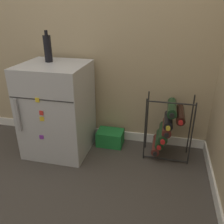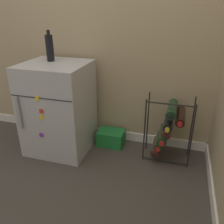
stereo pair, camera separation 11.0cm
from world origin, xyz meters
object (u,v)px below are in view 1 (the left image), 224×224
object	(u,v)px
mini_fridge	(58,109)
wine_rack	(167,126)
fridge_top_bottle	(48,48)
soda_box	(110,138)

from	to	relation	value
mini_fridge	wine_rack	bearing A→B (deg)	5.77
mini_fridge	fridge_top_bottle	world-z (taller)	fridge_top_bottle
soda_box	fridge_top_bottle	bearing A→B (deg)	-168.62
wine_rack	soda_box	bearing A→B (deg)	171.93
mini_fridge	fridge_top_bottle	distance (m)	0.54
wine_rack	fridge_top_bottle	size ratio (longest dim) A/B	2.22
wine_rack	soda_box	xyz separation A→B (m)	(-0.53, 0.08, -0.23)
wine_rack	fridge_top_bottle	xyz separation A→B (m)	(-1.06, -0.03, 0.64)
mini_fridge	soda_box	distance (m)	0.59
wine_rack	fridge_top_bottle	bearing A→B (deg)	-178.41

